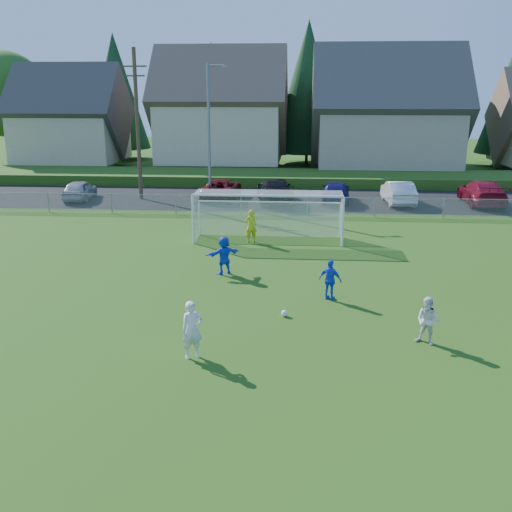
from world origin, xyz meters
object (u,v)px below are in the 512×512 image
(goalkeeper, at_px, (251,226))
(car_a, at_px, (80,190))
(player_white_b, at_px, (428,321))
(car_e, at_px, (336,191))
(player_white_a, at_px, (192,330))
(car_f, at_px, (398,192))
(soccer_ball, at_px, (284,313))
(car_d, at_px, (275,191))
(car_g, at_px, (482,192))
(soccer_goal, at_px, (269,208))
(car_c, at_px, (221,189))
(player_blue_a, at_px, (330,280))
(player_blue_b, at_px, (224,255))

(goalkeeper, xyz_separation_m, car_a, (-12.74, 10.75, -0.14))
(player_white_b, relative_size, car_e, 0.33)
(player_white_a, bearing_deg, player_white_b, -15.42)
(player_white_b, distance_m, car_f, 23.01)
(soccer_ball, height_order, car_e, car_e)
(soccer_ball, xyz_separation_m, car_d, (-1.32, 20.82, 0.69))
(car_d, xyz_separation_m, car_e, (4.08, 0.38, -0.04))
(goalkeeper, xyz_separation_m, car_f, (8.85, 11.00, -0.07))
(car_g, bearing_deg, goalkeeper, 39.32)
(goalkeeper, height_order, car_e, goalkeeper)
(car_f, xyz_separation_m, soccer_goal, (-8.01, -10.43, 0.87))
(car_a, xyz_separation_m, soccer_goal, (13.58, -10.18, 0.94))
(goalkeeper, xyz_separation_m, car_g, (14.31, 11.11, -0.02))
(car_c, bearing_deg, goalkeeper, 106.54)
(player_blue_a, bearing_deg, car_g, -92.84)
(player_white_b, height_order, car_d, car_d)
(soccer_ball, xyz_separation_m, car_e, (2.75, 21.20, 0.65))
(car_g, bearing_deg, player_white_a, 60.28)
(player_blue_a, relative_size, player_blue_b, 0.93)
(car_f, relative_size, soccer_goal, 0.62)
(car_f, bearing_deg, player_blue_a, 71.88)
(soccer_ball, height_order, player_white_b, player_white_b)
(goalkeeper, bearing_deg, player_blue_b, 64.45)
(car_d, xyz_separation_m, soccer_goal, (0.17, -10.29, 0.83))
(player_white_b, bearing_deg, car_f, 114.31)
(car_c, bearing_deg, player_white_a, 97.79)
(soccer_ball, height_order, car_c, car_c)
(player_white_a, relative_size, car_d, 0.31)
(car_a, relative_size, car_g, 0.72)
(car_d, bearing_deg, car_c, -22.97)
(player_white_a, xyz_separation_m, car_c, (-2.59, 25.28, -0.14))
(car_a, bearing_deg, car_d, 175.95)
(car_a, bearing_deg, car_e, 177.11)
(car_a, bearing_deg, soccer_ball, 120.93)
(player_blue_b, bearing_deg, player_white_b, 102.92)
(player_blue_b, height_order, car_g, car_g)
(player_blue_b, relative_size, car_f, 0.35)
(car_g, bearing_deg, soccer_ball, 61.20)
(car_e, relative_size, car_f, 0.97)
(car_c, bearing_deg, soccer_ball, 105.07)
(car_e, xyz_separation_m, car_f, (4.10, -0.24, 0.00))
(car_d, bearing_deg, car_a, -6.69)
(player_blue_a, height_order, car_f, car_f)
(player_blue_a, bearing_deg, car_a, -22.88)
(player_blue_a, distance_m, car_d, 19.21)
(player_white_a, relative_size, car_a, 0.42)
(player_white_a, relative_size, car_g, 0.30)
(player_white_b, xyz_separation_m, soccer_goal, (-5.50, 12.44, 0.89))
(player_blue_b, relative_size, goalkeeper, 0.97)
(goalkeeper, xyz_separation_m, car_e, (4.75, 11.24, -0.07))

